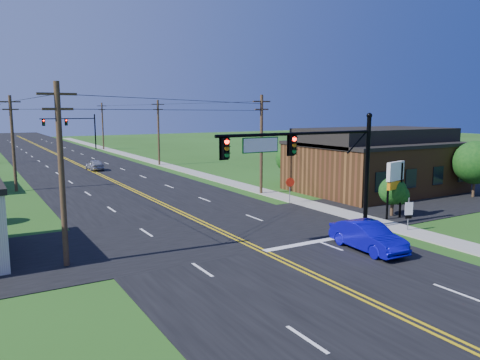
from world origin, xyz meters
TOP-DOWN VIEW (x-y plane):
  - ground at (0.00, 0.00)m, footprint 260.00×260.00m
  - road_main at (0.00, 50.00)m, footprint 16.00×220.00m
  - road_cross at (0.00, 12.00)m, footprint 70.00×10.00m
  - sidewalk at (10.50, 40.00)m, footprint 2.00×160.00m
  - signal_mast_main at (4.34, 8.00)m, footprint 11.30×0.60m
  - signal_mast_far at (4.44, 80.00)m, footprint 10.98×0.60m
  - brick_building at (20.00, 18.00)m, footprint 14.20×11.20m
  - utility_pole_left_a at (-9.50, 10.00)m, footprint 1.80×0.28m
  - utility_pole_left_b at (-9.50, 35.00)m, footprint 1.80×0.28m
  - utility_pole_right_a at (9.80, 22.00)m, footprint 1.80×0.28m
  - utility_pole_right_b at (9.80, 48.00)m, footprint 1.80×0.28m
  - utility_pole_right_c at (9.80, 78.00)m, footprint 1.80×0.28m
  - tree_right_front at (25.00, 11.00)m, footprint 3.80×3.80m
  - tree_right_back at (16.00, 26.00)m, footprint 3.00×3.00m
  - shrub_corner at (13.00, 9.50)m, footprint 2.00×2.00m
  - blue_car at (5.19, 4.26)m, footprint 1.97×4.87m
  - distant_car at (0.69, 46.93)m, footprint 1.71×4.04m
  - route_sign at (10.51, 5.98)m, footprint 0.52×0.22m
  - stop_sign at (9.36, 16.98)m, footprint 0.75×0.27m
  - pylon_sign at (12.44, 8.85)m, footprint 1.99×0.73m

SIDE VIEW (x-z plane):
  - ground at x=0.00m, z-range 0.00..0.00m
  - road_main at x=0.00m, z-range 0.00..0.04m
  - road_cross at x=0.00m, z-range 0.00..0.04m
  - sidewalk at x=10.50m, z-range 0.00..0.08m
  - distant_car at x=0.69m, z-range 0.00..1.36m
  - blue_car at x=5.19m, z-range 0.00..1.57m
  - route_sign at x=10.51m, z-range 0.18..2.36m
  - stop_sign at x=9.36m, z-range 0.48..2.65m
  - shrub_corner at x=13.00m, z-range 0.42..3.28m
  - brick_building at x=20.00m, z-range 0.00..4.70m
  - tree_right_back at x=16.00m, z-range 0.55..4.65m
  - pylon_sign at x=12.44m, z-range 0.94..5.02m
  - tree_right_front at x=25.00m, z-range 0.60..5.60m
  - signal_mast_far at x=4.44m, z-range 0.81..8.29m
  - utility_pole_left_a at x=-9.50m, z-range 0.22..9.22m
  - utility_pole_left_b at x=-9.50m, z-range 0.22..9.22m
  - utility_pole_right_a at x=9.80m, z-range 0.22..9.22m
  - utility_pole_right_b at x=9.80m, z-range 0.22..9.22m
  - utility_pole_right_c at x=9.80m, z-range 0.22..9.22m
  - signal_mast_main at x=4.34m, z-range 1.01..8.49m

